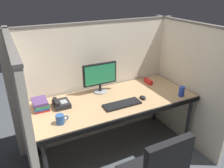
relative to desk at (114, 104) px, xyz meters
name	(u,v)px	position (x,y,z in m)	size (l,w,h in m)	color
ground_plane	(125,165)	(0.00, -0.29, -0.69)	(8.00, 8.00, 0.00)	#4C5156
cubicle_partition_rear	(99,82)	(0.00, 0.46, 0.10)	(2.21, 0.06, 1.57)	beige
cubicle_partition_left	(24,122)	(-0.99, -0.09, 0.10)	(0.06, 1.41, 1.57)	beige
cubicle_partition_right	(185,83)	(0.99, -0.09, 0.10)	(0.06, 1.41, 1.57)	beige
desk	(114,104)	(0.00, 0.00, 0.00)	(1.90, 0.80, 0.74)	tan
monitor_center	(100,76)	(-0.06, 0.27, 0.27)	(0.43, 0.17, 0.37)	gray
keyboard_main	(122,104)	(0.02, -0.14, 0.06)	(0.43, 0.15, 0.02)	black
computer_mouse	(143,97)	(0.31, -0.12, 0.07)	(0.06, 0.10, 0.04)	black
desk_phone	(61,104)	(-0.59, 0.13, 0.08)	(0.17, 0.19, 0.09)	black
red_stapler	(148,81)	(0.63, 0.22, 0.08)	(0.04, 0.15, 0.06)	red
soda_can	(182,91)	(0.76, -0.27, 0.11)	(0.07, 0.07, 0.12)	#263FB2
book_stack	(40,104)	(-0.80, 0.19, 0.10)	(0.16, 0.22, 0.10)	#B22626
coffee_mug	(60,119)	(-0.68, -0.19, 0.10)	(0.13, 0.08, 0.09)	#264C8C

